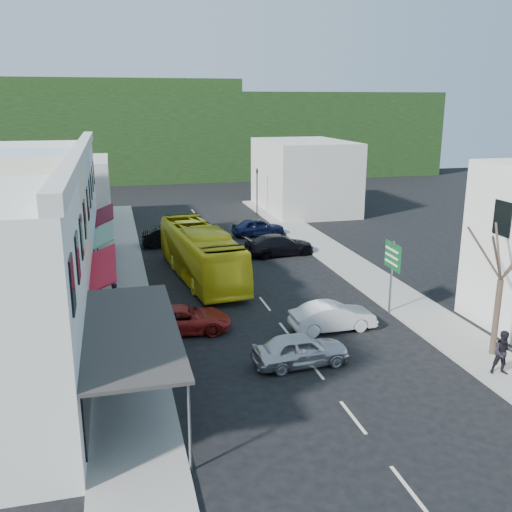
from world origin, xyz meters
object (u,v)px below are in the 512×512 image
at_px(car_white, 333,316).
at_px(traffic_signal, 257,192).
at_px(pedestrian_right, 504,354).
at_px(car_silver, 301,349).
at_px(bus, 201,254).
at_px(street_tree, 501,280).
at_px(car_red, 184,318).
at_px(direction_sign, 391,278).
at_px(pedestrian_left, 116,299).

distance_m(car_white, traffic_signal, 29.24).
bearing_deg(pedestrian_right, car_silver, 177.62).
relative_size(car_silver, traffic_signal, 0.96).
distance_m(bus, pedestrian_right, 18.93).
bearing_deg(car_silver, street_tree, -101.90).
height_order(car_white, car_red, same).
xyz_separation_m(bus, traffic_signal, (8.45, 19.02, 0.74)).
bearing_deg(street_tree, car_silver, 171.20).
distance_m(direction_sign, street_tree, 6.38).
bearing_deg(traffic_signal, car_silver, 67.05).
distance_m(pedestrian_right, direction_sign, 7.78).
height_order(car_white, direction_sign, direction_sign).
height_order(car_silver, street_tree, street_tree).
relative_size(bus, street_tree, 1.65).
relative_size(car_red, pedestrian_left, 2.71).
relative_size(pedestrian_right, street_tree, 0.24).
distance_m(pedestrian_right, street_tree, 3.19).
distance_m(bus, direction_sign, 12.18).
bearing_deg(bus, pedestrian_left, -139.33).
distance_m(bus, traffic_signal, 20.83).
xyz_separation_m(car_red, direction_sign, (10.71, -0.22, 1.25)).
xyz_separation_m(bus, direction_sign, (8.59, -8.62, 0.40)).
xyz_separation_m(pedestrian_left, traffic_signal, (13.73, 24.67, 1.29)).
xyz_separation_m(bus, car_white, (4.89, -9.96, -0.85)).
distance_m(car_silver, car_red, 6.43).
bearing_deg(street_tree, car_white, 141.13).
bearing_deg(direction_sign, bus, 136.99).
xyz_separation_m(bus, pedestrian_right, (9.66, -16.26, -0.55)).
bearing_deg(car_white, car_red, 75.82).
relative_size(car_silver, street_tree, 0.63).
relative_size(car_silver, pedestrian_left, 2.59).
bearing_deg(street_tree, traffic_signal, 93.53).
distance_m(car_white, pedestrian_left, 11.05).
relative_size(car_white, traffic_signal, 0.96).
xyz_separation_m(pedestrian_left, direction_sign, (13.87, -2.98, 0.95)).
bearing_deg(traffic_signal, car_red, 57.00).
distance_m(car_white, pedestrian_right, 7.91).
xyz_separation_m(car_silver, direction_sign, (6.43, 4.58, 1.25)).
xyz_separation_m(car_silver, car_red, (-4.29, 4.80, 0.00)).
height_order(bus, traffic_signal, traffic_signal).
xyz_separation_m(car_white, car_red, (-7.01, 1.56, 0.00)).
bearing_deg(pedestrian_left, pedestrian_right, -146.22).
bearing_deg(car_red, bus, -8.91).
xyz_separation_m(bus, car_silver, (2.17, -13.20, -0.85)).
bearing_deg(bus, car_silver, -86.91).
relative_size(bus, car_red, 2.52).
xyz_separation_m(car_silver, car_white, (2.73, 3.24, 0.00)).
height_order(bus, car_white, bus).
bearing_deg(car_red, street_tree, -110.49).
bearing_deg(pedestrian_right, street_tree, 83.96).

